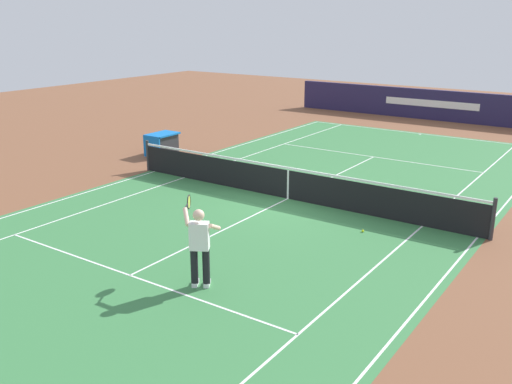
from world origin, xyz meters
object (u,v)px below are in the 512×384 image
(tennis_net, at_px, (288,183))
(equipment_cart_tarped, at_px, (162,144))
(tennis_player_near, at_px, (199,243))
(tennis_ball, at_px, (363,231))

(tennis_net, bearing_deg, equipment_cart_tarped, -105.93)
(tennis_net, bearing_deg, tennis_player_near, 14.56)
(tennis_net, distance_m, tennis_ball, 3.30)
(tennis_net, height_order, tennis_ball, tennis_net)
(tennis_player_near, relative_size, equipment_cart_tarped, 1.36)
(tennis_net, xyz_separation_m, tennis_player_near, (5.92, 1.54, 0.44))
(tennis_net, relative_size, tennis_ball, 177.27)
(equipment_cart_tarped, bearing_deg, tennis_ball, 71.85)
(tennis_net, xyz_separation_m, equipment_cart_tarped, (-2.01, -7.02, -0.05))
(tennis_ball, distance_m, equipment_cart_tarped, 10.56)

